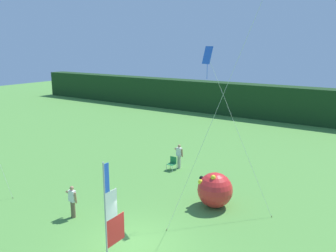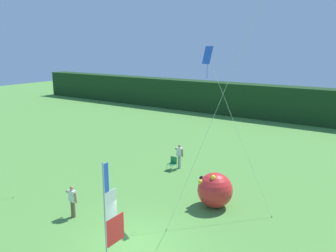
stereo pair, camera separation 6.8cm
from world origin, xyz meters
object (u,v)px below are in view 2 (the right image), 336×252
Objects in this scene: person_near_banner at (179,156)px; kite_blue_diamond_2 at (211,65)px; inflatable_balloon at (215,190)px; folding_chair at (173,163)px; banner_flag at (111,215)px; person_mid_field at (73,201)px.

person_near_banner is 8.74m from kite_blue_diamond_2.
inflatable_balloon is 0.23× the size of kite_blue_diamond_2.
kite_blue_diamond_2 is at bearing -38.45° from folding_chair.
banner_flag is 2.50× the size of person_near_banner.
inflatable_balloon reaches higher than person_near_banner.
folding_chair is (0.38, 8.22, -0.35)m from person_mid_field.
inflatable_balloon is 2.09× the size of folding_chair.
banner_flag is at bearing -97.35° from kite_blue_diamond_2.
kite_blue_diamond_2 is (4.33, -4.14, 6.37)m from person_near_banner.
kite_blue_diamond_2 is (4.54, -3.60, 6.75)m from folding_chair.
person_mid_field is 1.82× the size of folding_chair.
inflatable_balloon reaches higher than person_mid_field.
person_mid_field is 0.20× the size of kite_blue_diamond_2.
banner_flag is 2.58× the size of person_mid_field.
kite_blue_diamond_2 is at bearing 82.65° from banner_flag.
banner_flag is 4.57m from person_mid_field.
person_near_banner is at bearing 68.31° from folding_chair.
kite_blue_diamond_2 reaches higher than banner_flag.
banner_flag is at bearing -21.94° from person_mid_field.
kite_blue_diamond_2 is (-0.27, -0.27, 6.35)m from inflatable_balloon.
folding_chair is (-3.73, 9.88, -1.49)m from banner_flag.
banner_flag reaches higher than folding_chair.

